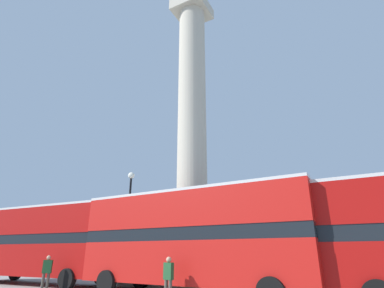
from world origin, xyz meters
name	(u,v)px	position (x,y,z in m)	size (l,w,h in m)	color
ground_plane	(192,284)	(0.00, 0.00, 0.00)	(200.00, 200.00, 0.00)	gray
monument_column	(192,164)	(0.00, 0.00, 7.38)	(6.08, 6.08, 22.10)	#BCB29E
bus_b	(43,241)	(-8.12, -4.35, 2.45)	(10.87, 3.41, 4.44)	#A80F0C
bus_c	(192,236)	(2.48, -4.55, 2.45)	(10.96, 2.99, 4.45)	red
street_lamp	(128,218)	(-3.73, -1.70, 3.83)	(0.43, 0.43, 6.85)	black
pedestrian_near_lamp	(168,277)	(2.46, -6.40, 0.88)	(0.45, 0.26, 1.61)	#4C473D
pedestrian_by_plinth	(47,271)	(-4.92, -6.18, 0.89)	(0.44, 0.39, 1.62)	#4C473D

